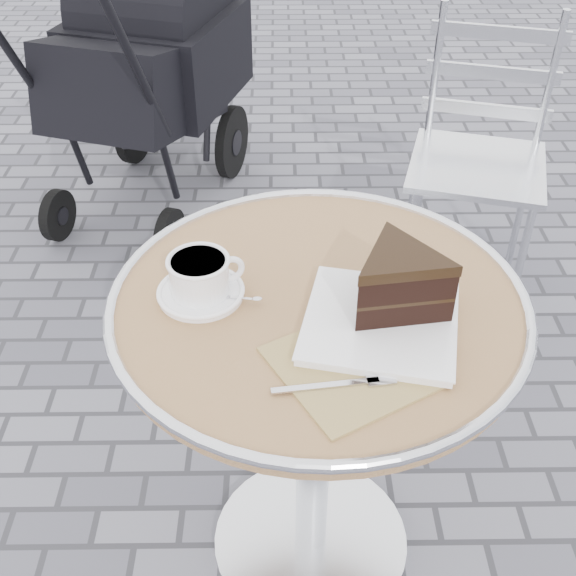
{
  "coord_description": "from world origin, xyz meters",
  "views": [
    {
      "loc": [
        -0.06,
        -0.95,
        1.5
      ],
      "look_at": [
        -0.05,
        -0.03,
        0.78
      ],
      "focal_mm": 45.0,
      "sensor_mm": 36.0,
      "label": 1
    }
  ],
  "objects_px": {
    "cappuccino_set": "(201,280)",
    "cake_plate_set": "(394,292)",
    "bistro_chair": "(484,126)",
    "baby_stroller": "(146,78)",
    "cafe_table": "(316,369)"
  },
  "relations": [
    {
      "from": "cappuccino_set",
      "to": "cake_plate_set",
      "type": "distance_m",
      "value": 0.32
    },
    {
      "from": "cake_plate_set",
      "to": "bistro_chair",
      "type": "bearing_deg",
      "value": 81.08
    },
    {
      "from": "cappuccino_set",
      "to": "bistro_chair",
      "type": "bearing_deg",
      "value": 34.26
    },
    {
      "from": "bistro_chair",
      "to": "baby_stroller",
      "type": "xyz_separation_m",
      "value": [
        -1.1,
        0.52,
        -0.05
      ]
    },
    {
      "from": "cafe_table",
      "to": "cake_plate_set",
      "type": "bearing_deg",
      "value": -26.65
    },
    {
      "from": "cake_plate_set",
      "to": "baby_stroller",
      "type": "distance_m",
      "value": 1.79
    },
    {
      "from": "cappuccino_set",
      "to": "cake_plate_set",
      "type": "bearing_deg",
      "value": -32.79
    },
    {
      "from": "bistro_chair",
      "to": "baby_stroller",
      "type": "relative_size",
      "value": 0.77
    },
    {
      "from": "bistro_chair",
      "to": "cake_plate_set",
      "type": "bearing_deg",
      "value": -95.85
    },
    {
      "from": "cafe_table",
      "to": "cake_plate_set",
      "type": "height_order",
      "value": "cake_plate_set"
    },
    {
      "from": "cappuccino_set",
      "to": "cake_plate_set",
      "type": "height_order",
      "value": "cake_plate_set"
    },
    {
      "from": "cafe_table",
      "to": "baby_stroller",
      "type": "height_order",
      "value": "baby_stroller"
    },
    {
      "from": "cake_plate_set",
      "to": "baby_stroller",
      "type": "bearing_deg",
      "value": 124.42
    },
    {
      "from": "cappuccino_set",
      "to": "baby_stroller",
      "type": "xyz_separation_m",
      "value": [
        -0.35,
        1.57,
        -0.27
      ]
    },
    {
      "from": "cafe_table",
      "to": "cappuccino_set",
      "type": "xyz_separation_m",
      "value": [
        -0.2,
        0.01,
        0.2
      ]
    }
  ]
}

